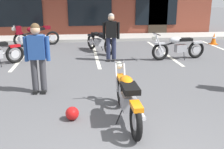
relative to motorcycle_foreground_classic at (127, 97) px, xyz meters
The scene contains 11 objects.
ground_plane 1.86m from the motorcycle_foreground_classic, 97.79° to the left, with size 80.00×80.00×0.00m, color #515154.
sidewalk_kerb 9.61m from the motorcycle_foreground_classic, 91.45° to the left, with size 22.00×1.80×0.14m, color #A8A59E.
painted_stall_lines 6.02m from the motorcycle_foreground_classic, 92.32° to the left, with size 11.26×4.80×0.01m.
motorcycle_foreground_classic is the anchor object (origin of this frame).
motorcycle_red_sportbike 5.37m from the motorcycle_foreground_classic, 59.81° to the left, with size 2.11×0.70×0.98m.
motorcycle_blue_standard 8.48m from the motorcycle_foreground_classic, 110.16° to the left, with size 2.05×0.98×0.98m.
motorcycle_green_cafe_racer 6.22m from the motorcycle_foreground_classic, 90.32° to the left, with size 1.18×1.96×0.98m.
person_in_shorts_foreground 2.56m from the motorcycle_foreground_classic, 137.56° to the left, with size 0.60×0.28×1.68m.
person_by_back_row 4.72m from the motorcycle_foreground_classic, 86.97° to the left, with size 0.61×0.29×1.68m.
helmet_on_pavement 1.10m from the motorcycle_foreground_classic, behind, with size 0.26×0.26×0.26m.
traffic_cone 9.20m from the motorcycle_foreground_classic, 53.36° to the left, with size 0.34×0.34×0.53m.
Camera 1 is at (-0.60, -2.64, 2.31)m, focal length 42.85 mm.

